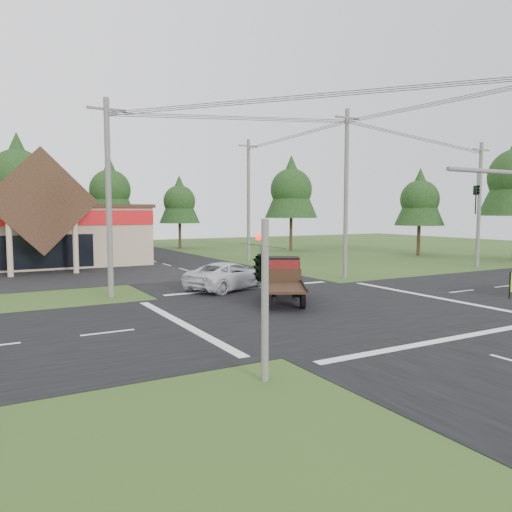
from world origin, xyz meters
TOP-DOWN VIEW (x-y plane):
  - ground at (0.00, 0.00)m, footprint 120.00×120.00m
  - road_ns at (0.00, 0.00)m, footprint 12.00×120.00m
  - road_ew at (0.00, 0.00)m, footprint 120.00×12.00m
  - traffic_signal_corner at (-7.50, -7.32)m, footprint 0.53×2.48m
  - utility_pole_nw at (-8.00, 8.00)m, footprint 2.00×0.30m
  - utility_pole_ne at (8.00, 8.00)m, footprint 2.00×0.30m
  - utility_pole_far at (22.00, 8.00)m, footprint 2.00×0.30m
  - utility_pole_n at (8.00, 22.00)m, footprint 2.00×0.30m
  - tree_row_c at (-10.00, 41.00)m, footprint 7.28×7.28m
  - tree_row_d at (0.00, 42.00)m, footprint 6.16×6.16m
  - tree_row_e at (8.00, 40.00)m, footprint 5.04×5.04m
  - tree_side_ne at (18.00, 30.00)m, footprint 6.16×6.16m
  - tree_side_e_near at (26.00, 18.00)m, footprint 5.04×5.04m
  - antique_flatbed_truck at (-0.83, 2.12)m, footprint 4.47×5.72m
  - white_pickup at (-1.23, 7.43)m, footprint 6.38×4.79m

SIDE VIEW (x-z plane):
  - ground at x=0.00m, z-range 0.00..0.00m
  - road_ns at x=0.00m, z-range 0.00..0.02m
  - road_ew at x=0.00m, z-range 0.00..0.02m
  - white_pickup at x=-1.23m, z-range 0.00..1.61m
  - antique_flatbed_truck at x=-0.83m, z-range 0.00..2.26m
  - traffic_signal_corner at x=-7.50m, z-range 1.32..5.72m
  - utility_pole_far at x=22.00m, z-range 0.14..10.34m
  - utility_pole_nw at x=-8.00m, z-range 0.14..10.64m
  - utility_pole_n at x=8.00m, z-range 0.14..11.34m
  - utility_pole_ne at x=8.00m, z-range 0.14..11.64m
  - tree_row_e at x=8.00m, z-range 1.49..10.58m
  - tree_side_e_near at x=26.00m, z-range 1.49..10.58m
  - tree_row_d at x=0.00m, z-range 1.82..12.93m
  - tree_side_ne at x=18.00m, z-range 1.82..12.93m
  - tree_row_c at x=-10.00m, z-range 2.16..15.29m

